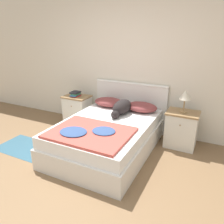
{
  "coord_description": "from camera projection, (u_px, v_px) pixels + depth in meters",
  "views": [
    {
      "loc": [
        1.5,
        -1.71,
        1.84
      ],
      "look_at": [
        0.01,
        1.27,
        0.61
      ],
      "focal_mm": 35.0,
      "sensor_mm": 36.0,
      "label": 1
    }
  ],
  "objects": [
    {
      "name": "quilt",
      "position": [
        90.0,
        132.0,
        3.01
      ],
      "size": [
        1.1,
        0.84,
        0.06
      ],
      "color": "#BC4C42",
      "rests_on": "bed"
    },
    {
      "name": "bed",
      "position": [
        107.0,
        137.0,
        3.52
      ],
      "size": [
        1.36,
        1.91,
        0.51
      ],
      "color": "silver",
      "rests_on": "ground_plane"
    },
    {
      "name": "nightstand_left",
      "position": [
        77.0,
        110.0,
        4.5
      ],
      "size": [
        0.51,
        0.4,
        0.62
      ],
      "color": "silver",
      "rests_on": "ground_plane"
    },
    {
      "name": "table_lamp",
      "position": [
        185.0,
        96.0,
        3.42
      ],
      "size": [
        0.19,
        0.19,
        0.37
      ],
      "color": "#9E7A4C",
      "rests_on": "nightstand_right"
    },
    {
      "name": "ground_plane",
      "position": [
        65.0,
        190.0,
        2.7
      ],
      "size": [
        16.0,
        16.0,
        0.0
      ],
      "primitive_type": "plane",
      "color": "brown"
    },
    {
      "name": "rug",
      "position": [
        25.0,
        147.0,
        3.69
      ],
      "size": [
        0.91,
        0.61,
        0.0
      ],
      "color": "#335B70",
      "rests_on": "ground_plane"
    },
    {
      "name": "wall_back",
      "position": [
        132.0,
        64.0,
        4.04
      ],
      "size": [
        9.0,
        0.06,
        2.55
      ],
      "color": "beige",
      "rests_on": "ground_plane"
    },
    {
      "name": "pillow_right",
      "position": [
        141.0,
        107.0,
        3.86
      ],
      "size": [
        0.57,
        0.4,
        0.16
      ],
      "color": "brown",
      "rests_on": "bed"
    },
    {
      "name": "headboard",
      "position": [
        130.0,
        105.0,
        4.25
      ],
      "size": [
        1.44,
        0.06,
        0.95
      ],
      "color": "silver",
      "rests_on": "ground_plane"
    },
    {
      "name": "pillow_left",
      "position": [
        109.0,
        102.0,
        4.13
      ],
      "size": [
        0.57,
        0.4,
        0.16
      ],
      "color": "brown",
      "rests_on": "bed"
    },
    {
      "name": "book_stack",
      "position": [
        75.0,
        94.0,
        4.36
      ],
      "size": [
        0.17,
        0.23,
        0.1
      ],
      "color": "#AD2D28",
      "rests_on": "nightstand_left"
    },
    {
      "name": "nightstand_right",
      "position": [
        181.0,
        129.0,
        3.63
      ],
      "size": [
        0.51,
        0.4,
        0.62
      ],
      "color": "silver",
      "rests_on": "ground_plane"
    },
    {
      "name": "dog",
      "position": [
        122.0,
        107.0,
        3.73
      ],
      "size": [
        0.26,
        0.69,
        0.24
      ],
      "color": "black",
      "rests_on": "bed"
    }
  ]
}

